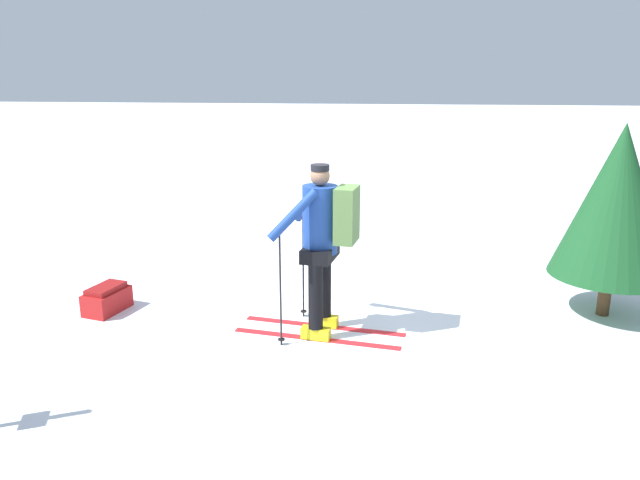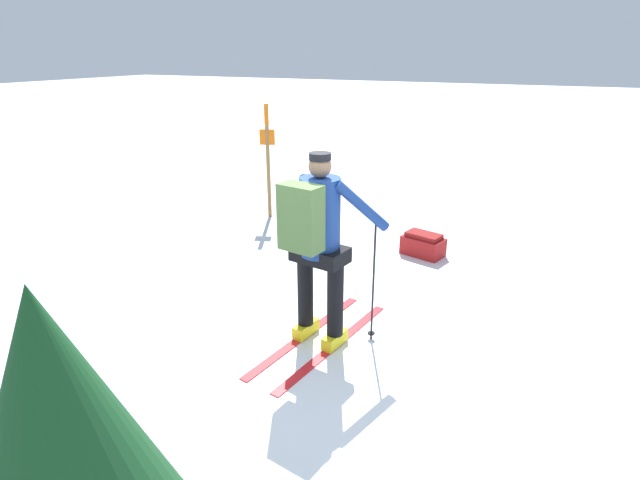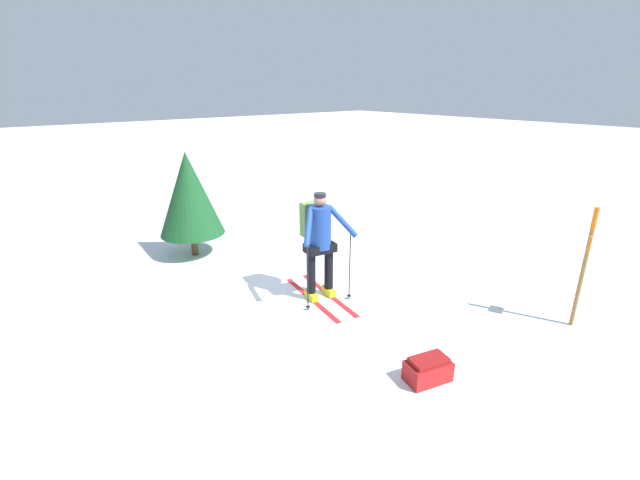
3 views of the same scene
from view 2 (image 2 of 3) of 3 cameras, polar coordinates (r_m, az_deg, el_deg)
The scene contains 4 objects.
ground_plane at distance 4.48m, azimuth 0.06°, elevation -14.51°, with size 80.00×80.00×0.00m, color white.
skier at distance 4.35m, azimuth -0.30°, elevation 0.30°, with size 1.82×0.98×1.80m.
dropped_backpack at distance 6.82m, azimuth 11.69°, elevation -0.53°, with size 0.44×0.60×0.31m.
trail_marker at distance 8.06m, azimuth -6.00°, elevation 10.07°, with size 0.10×0.23×1.82m.
Camera 2 is at (-3.29, -1.56, 2.60)m, focal length 28.00 mm.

